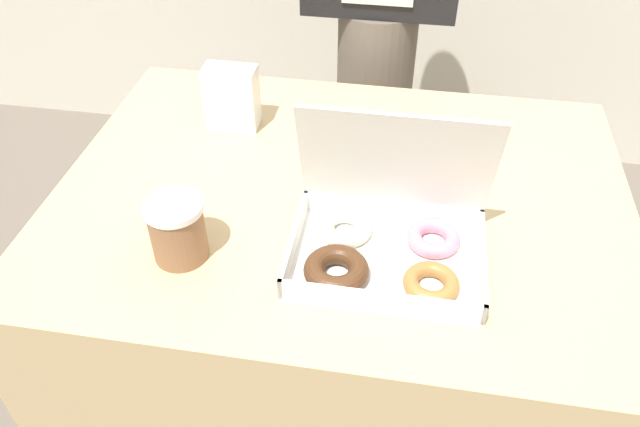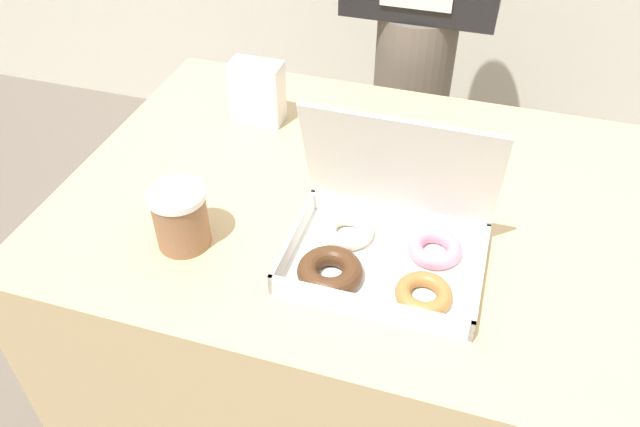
# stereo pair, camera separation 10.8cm
# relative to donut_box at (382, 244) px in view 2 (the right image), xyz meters

# --- Properties ---
(ground_plane) EXTENTS (14.00, 14.00, 0.00)m
(ground_plane) POSITION_rel_donut_box_xyz_m (-0.10, 0.18, -0.81)
(ground_plane) COLOR #665B51
(table) EXTENTS (1.16, 0.87, 0.76)m
(table) POSITION_rel_donut_box_xyz_m (-0.10, 0.18, -0.43)
(table) COLOR tan
(table) RESTS_ON ground_plane
(donut_box) EXTENTS (0.34, 0.25, 0.28)m
(donut_box) POSITION_rel_donut_box_xyz_m (0.00, 0.00, 0.00)
(donut_box) COLOR white
(donut_box) RESTS_ON table
(coffee_cup) EXTENTS (0.10, 0.10, 0.12)m
(coffee_cup) POSITION_rel_donut_box_xyz_m (-0.36, -0.05, 0.01)
(coffee_cup) COLOR #8C6042
(coffee_cup) RESTS_ON table
(napkin_holder) EXTENTS (0.12, 0.06, 0.15)m
(napkin_holder) POSITION_rel_donut_box_xyz_m (-0.38, 0.38, 0.03)
(napkin_holder) COLOR silver
(napkin_holder) RESTS_ON table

